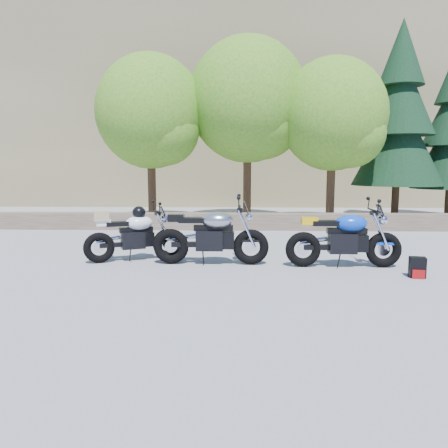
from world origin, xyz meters
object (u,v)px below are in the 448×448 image
(silver_bike, at_px, (212,236))
(blue_bike, at_px, (344,239))
(white_bike, at_px, (133,234))
(backpack, at_px, (417,268))

(silver_bike, xyz_separation_m, blue_bike, (2.55, -0.17, -0.02))
(white_bike, distance_m, blue_bike, 4.20)
(white_bike, bearing_deg, blue_bike, -29.96)
(silver_bike, bearing_deg, white_bike, 169.74)
(blue_bike, relative_size, backpack, 6.16)
(blue_bike, bearing_deg, silver_bike, 176.27)
(silver_bike, height_order, backpack, silver_bike)
(white_bike, height_order, backpack, white_bike)
(silver_bike, xyz_separation_m, white_bike, (-1.62, 0.31, -0.01))
(silver_bike, relative_size, blue_bike, 1.03)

